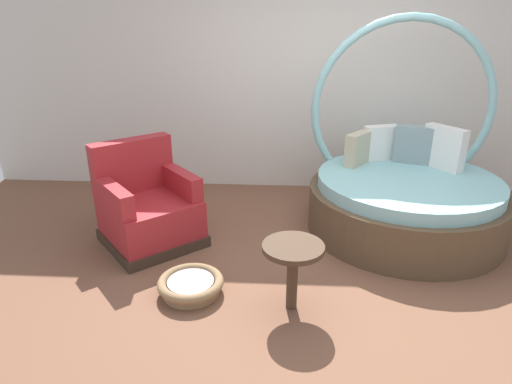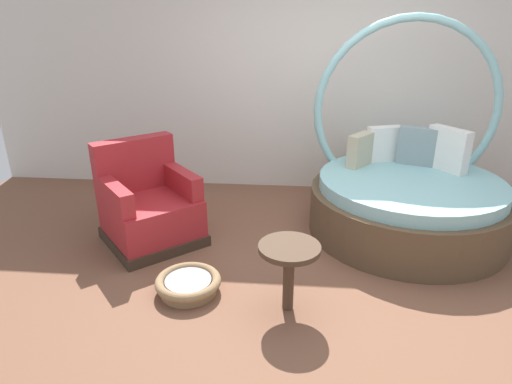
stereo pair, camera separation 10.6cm
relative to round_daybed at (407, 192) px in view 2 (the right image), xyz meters
The scene contains 6 objects.
ground_plane 1.31m from the round_daybed, 132.89° to the right, with size 8.00×8.00×0.02m, color brown.
back_wall 1.73m from the round_daybed, 126.61° to the left, with size 8.00×0.12×2.73m, color silver.
round_daybed is the anchor object (origin of this frame).
red_armchair 2.50m from the round_daybed, 169.75° to the right, with size 1.13×1.13×0.94m.
pet_basket 2.31m from the round_daybed, 146.28° to the right, with size 0.51×0.51×0.13m.
side_table 1.80m from the round_daybed, 128.87° to the right, with size 0.44×0.44×0.52m.
Camera 2 is at (-0.27, -3.17, 2.01)m, focal length 30.72 mm.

